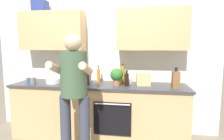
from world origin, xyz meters
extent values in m
plane|color=#756B5B|center=(0.00, 0.00, 0.00)|extent=(12.00, 12.00, 0.00)
cube|color=silver|center=(0.00, 0.36, 1.25)|extent=(4.00, 0.06, 2.50)
cube|color=tan|center=(-0.85, 0.17, 1.77)|extent=(1.11, 0.32, 0.65)
cube|color=tan|center=(0.85, 0.17, 1.77)|extent=(1.11, 0.32, 0.65)
cylinder|color=silver|center=(0.98, 0.17, 2.15)|extent=(0.31, 0.31, 0.10)
cube|color=navy|center=(-1.06, 0.17, 2.20)|extent=(0.24, 0.20, 0.19)
cube|color=tan|center=(0.00, 0.00, 0.43)|extent=(2.80, 0.60, 0.86)
cube|color=#38383D|center=(0.00, 0.00, 0.88)|extent=(2.84, 0.64, 0.04)
cube|color=black|center=(0.28, -0.31, 0.45)|extent=(0.56, 0.02, 0.50)
cylinder|color=silver|center=(0.28, -0.33, 0.68)|extent=(0.52, 0.02, 0.02)
cylinder|color=#383D4C|center=(-0.29, -0.68, 0.44)|extent=(0.14, 0.14, 0.88)
cylinder|color=#383D4C|center=(-0.03, -0.68, 0.44)|extent=(0.14, 0.14, 0.88)
cylinder|color=#3F593F|center=(-0.16, -0.68, 1.16)|extent=(0.34, 0.34, 0.57)
sphere|color=#D8AD8C|center=(-0.16, -0.68, 1.56)|extent=(0.22, 0.22, 0.22)
cylinder|color=#D8AD8C|center=(-0.36, -0.80, 1.25)|extent=(0.09, 0.31, 0.19)
cylinder|color=#D8AD8C|center=(0.04, -0.80, 1.25)|extent=(0.09, 0.31, 0.19)
cylinder|color=black|center=(0.47, -0.07, 1.00)|extent=(0.07, 0.07, 0.19)
cylinder|color=black|center=(0.47, -0.07, 1.11)|extent=(0.03, 0.03, 0.04)
cylinder|color=black|center=(0.47, -0.07, 1.14)|extent=(0.04, 0.04, 0.02)
cylinder|color=#471419|center=(-0.17, -0.07, 1.01)|extent=(0.08, 0.08, 0.22)
cylinder|color=#471419|center=(-0.17, -0.07, 1.15)|extent=(0.03, 0.03, 0.06)
cylinder|color=black|center=(-0.17, -0.07, 1.19)|extent=(0.03, 0.03, 0.01)
cylinder|color=olive|center=(0.37, 0.19, 1.03)|extent=(0.08, 0.08, 0.26)
cylinder|color=olive|center=(0.37, 0.19, 1.18)|extent=(0.03, 0.03, 0.04)
cylinder|color=black|center=(0.37, 0.19, 1.21)|extent=(0.04, 0.04, 0.02)
cylinder|color=orange|center=(-0.03, 0.16, 1.01)|extent=(0.05, 0.05, 0.22)
cylinder|color=orange|center=(-0.03, 0.16, 1.15)|extent=(0.02, 0.02, 0.05)
cylinder|color=black|center=(-0.03, 0.16, 1.18)|extent=(0.03, 0.03, 0.01)
cylinder|color=#198C33|center=(-0.27, 0.19, 1.04)|extent=(0.08, 0.08, 0.27)
cylinder|color=#198C33|center=(-0.27, 0.19, 1.19)|extent=(0.03, 0.03, 0.04)
cylinder|color=black|center=(-0.27, 0.19, 1.22)|extent=(0.03, 0.03, 0.02)
cylinder|color=slate|center=(-1.05, -0.17, 0.95)|extent=(0.09, 0.09, 0.11)
cylinder|color=white|center=(0.49, 0.09, 0.95)|extent=(0.09, 0.09, 0.10)
cylinder|color=#33598C|center=(-1.20, -0.05, 0.94)|extent=(0.09, 0.09, 0.08)
cylinder|color=silver|center=(-0.76, -0.05, 0.94)|extent=(0.24, 0.24, 0.08)
cube|color=brown|center=(1.19, -0.12, 1.02)|extent=(0.10, 0.14, 0.25)
cylinder|color=black|center=(1.17, -0.14, 1.18)|extent=(0.02, 0.02, 0.06)
cylinder|color=black|center=(1.20, -0.10, 1.18)|extent=(0.02, 0.02, 0.06)
cylinder|color=#9E6647|center=(0.31, -0.05, 0.95)|extent=(0.11, 0.11, 0.09)
sphere|color=#2D6B28|center=(0.31, -0.05, 1.07)|extent=(0.20, 0.20, 0.20)
cube|color=tan|center=(0.72, 0.04, 0.99)|extent=(0.23, 0.20, 0.18)
cube|color=beige|center=(-0.38, -0.03, 0.98)|extent=(0.24, 0.21, 0.16)
camera|label=1|loc=(0.69, -2.90, 1.50)|focal=29.76mm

